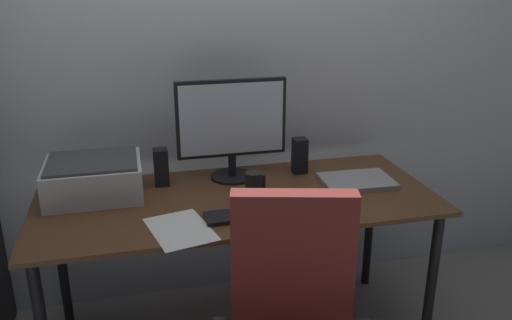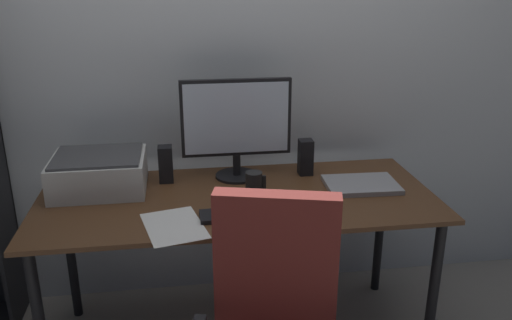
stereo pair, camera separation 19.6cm
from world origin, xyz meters
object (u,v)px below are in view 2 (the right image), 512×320
object	(u,v)px
keyboard	(237,215)
speaker_left	(166,164)
coffee_mug	(254,184)
laptop	(361,185)
desk	(237,212)
mouse	(288,209)
printer	(99,172)
monitor	(236,123)
speaker_right	(306,157)

from	to	relation	value
keyboard	speaker_left	world-z (taller)	speaker_left
coffee_mug	laptop	size ratio (longest dim) A/B	0.32
coffee_mug	speaker_left	bearing A→B (deg)	150.74
laptop	speaker_left	bearing A→B (deg)	169.42
desk	mouse	size ratio (longest dim) A/B	17.77
coffee_mug	printer	distance (m)	0.69
monitor	speaker_left	size ratio (longest dim) A/B	2.96
keyboard	printer	xyz separation A→B (m)	(-0.57, 0.37, 0.07)
laptop	printer	xyz separation A→B (m)	(-1.16, 0.15, 0.07)
coffee_mug	laptop	distance (m)	0.49
mouse	coffee_mug	xyz separation A→B (m)	(-0.11, 0.20, 0.04)
speaker_left	monitor	bearing A→B (deg)	1.38
desk	keyboard	bearing A→B (deg)	-97.25
monitor	desk	bearing A→B (deg)	-96.12
laptop	speaker_right	distance (m)	0.30
laptop	speaker_right	xyz separation A→B (m)	(-0.21, 0.20, 0.07)
laptop	speaker_left	xyz separation A→B (m)	(-0.87, 0.20, 0.07)
desk	coffee_mug	distance (m)	0.15
mouse	speaker_right	bearing A→B (deg)	74.63
coffee_mug	keyboard	bearing A→B (deg)	-115.83
monitor	keyboard	xyz separation A→B (m)	(-0.05, -0.43, -0.25)
coffee_mug	printer	bearing A→B (deg)	166.38
mouse	desk	bearing A→B (deg)	141.05
laptop	monitor	bearing A→B (deg)	161.46
laptop	speaker_right	size ratio (longest dim) A/B	1.88
mouse	printer	world-z (taller)	printer
laptop	speaker_left	world-z (taller)	speaker_left
coffee_mug	printer	world-z (taller)	printer
mouse	printer	size ratio (longest dim) A/B	0.24
mouse	speaker_right	xyz separation A→B (m)	(0.17, 0.41, 0.07)
coffee_mug	speaker_right	xyz separation A→B (m)	(0.28, 0.21, 0.03)
mouse	laptop	xyz separation A→B (m)	(0.38, 0.21, -0.01)
speaker_right	laptop	bearing A→B (deg)	-42.75
speaker_left	speaker_right	world-z (taller)	same
printer	keyboard	bearing A→B (deg)	-32.90
desk	printer	world-z (taller)	printer
keyboard	mouse	bearing A→B (deg)	1.56
speaker_left	speaker_right	bearing A→B (deg)	0.00
coffee_mug	laptop	bearing A→B (deg)	1.83
laptop	coffee_mug	bearing A→B (deg)	-176.02
keyboard	desk	bearing A→B (deg)	81.63
keyboard	mouse	size ratio (longest dim) A/B	3.02
coffee_mug	speaker_left	xyz separation A→B (m)	(-0.38, 0.21, 0.03)
monitor	coffee_mug	distance (m)	0.31
speaker_left	laptop	bearing A→B (deg)	-12.73
mouse	speaker_left	distance (m)	0.64
speaker_left	speaker_right	xyz separation A→B (m)	(0.66, 0.00, 0.00)
laptop	printer	distance (m)	1.17
printer	monitor	bearing A→B (deg)	5.36
coffee_mug	speaker_left	distance (m)	0.43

